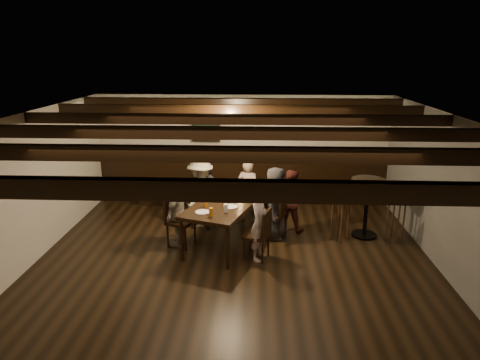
{
  "coord_description": "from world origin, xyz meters",
  "views": [
    {
      "loc": [
        0.38,
        -5.89,
        3.29
      ],
      "look_at": [
        0.05,
        1.3,
        1.13
      ],
      "focal_mm": 32.0,
      "sensor_mm": 36.0,
      "label": 1
    }
  ],
  "objects_px": {
    "chair_right_far": "(257,243)",
    "person_bench_right": "(290,200)",
    "person_left_near": "(201,193)",
    "person_left_far": "(178,212)",
    "chair_left_near": "(203,213)",
    "person_right_near": "(275,203)",
    "high_top_table": "(367,199)",
    "chair_right_near": "(273,223)",
    "person_bench_left": "(204,188)",
    "person_bench_centre": "(248,191)",
    "person_right_far": "(260,224)",
    "bar_stool_right": "(396,219)",
    "bar_stool_left": "(340,219)",
    "dining_table": "(228,204)",
    "chair_left_far": "(180,229)"
  },
  "relations": [
    {
      "from": "chair_right_far",
      "to": "person_bench_centre",
      "type": "xyz_separation_m",
      "value": [
        -0.21,
        1.65,
        0.38
      ]
    },
    {
      "from": "person_bench_centre",
      "to": "person_left_far",
      "type": "relative_size",
      "value": 1.05
    },
    {
      "from": "person_right_far",
      "to": "dining_table",
      "type": "bearing_deg",
      "value": 59.04
    },
    {
      "from": "dining_table",
      "to": "bar_stool_right",
      "type": "distance_m",
      "value": 3.04
    },
    {
      "from": "chair_right_far",
      "to": "person_bench_right",
      "type": "bearing_deg",
      "value": -7.68
    },
    {
      "from": "chair_right_near",
      "to": "person_left_near",
      "type": "height_order",
      "value": "person_left_near"
    },
    {
      "from": "chair_right_far",
      "to": "person_right_near",
      "type": "bearing_deg",
      "value": -2.03
    },
    {
      "from": "chair_left_near",
      "to": "person_bench_right",
      "type": "relative_size",
      "value": 0.75
    },
    {
      "from": "chair_right_far",
      "to": "person_bench_centre",
      "type": "relative_size",
      "value": 0.67
    },
    {
      "from": "person_bench_centre",
      "to": "person_right_far",
      "type": "distance_m",
      "value": 1.68
    },
    {
      "from": "chair_left_near",
      "to": "person_left_near",
      "type": "relative_size",
      "value": 0.65
    },
    {
      "from": "person_left_near",
      "to": "bar_stool_right",
      "type": "bearing_deg",
      "value": 100.68
    },
    {
      "from": "dining_table",
      "to": "chair_left_near",
      "type": "distance_m",
      "value": 0.96
    },
    {
      "from": "chair_right_near",
      "to": "bar_stool_left",
      "type": "xyz_separation_m",
      "value": [
        1.19,
        -0.07,
        0.13
      ]
    },
    {
      "from": "person_left_far",
      "to": "person_bench_right",
      "type": "bearing_deg",
      "value": 129.29
    },
    {
      "from": "chair_right_near",
      "to": "person_left_far",
      "type": "distance_m",
      "value": 1.75
    },
    {
      "from": "dining_table",
      "to": "person_right_far",
      "type": "distance_m",
      "value": 0.88
    },
    {
      "from": "chair_left_far",
      "to": "high_top_table",
      "type": "bearing_deg",
      "value": 117.45
    },
    {
      "from": "chair_left_near",
      "to": "high_top_table",
      "type": "relative_size",
      "value": 0.82
    },
    {
      "from": "person_right_far",
      "to": "bar_stool_right",
      "type": "distance_m",
      "value": 2.6
    },
    {
      "from": "dining_table",
      "to": "person_bench_right",
      "type": "bearing_deg",
      "value": 45.0
    },
    {
      "from": "person_bench_right",
      "to": "person_left_near",
      "type": "height_order",
      "value": "person_left_near"
    },
    {
      "from": "bar_stool_left",
      "to": "person_left_far",
      "type": "bearing_deg",
      "value": -149.52
    },
    {
      "from": "chair_right_far",
      "to": "person_bench_right",
      "type": "xyz_separation_m",
      "value": [
        0.6,
        1.22,
        0.33
      ]
    },
    {
      "from": "person_left_far",
      "to": "high_top_table",
      "type": "relative_size",
      "value": 1.1
    },
    {
      "from": "person_bench_right",
      "to": "person_left_near",
      "type": "relative_size",
      "value": 0.87
    },
    {
      "from": "person_left_far",
      "to": "person_bench_centre",
      "type": "bearing_deg",
      "value": 153.43
    },
    {
      "from": "chair_left_far",
      "to": "bar_stool_left",
      "type": "height_order",
      "value": "bar_stool_left"
    },
    {
      "from": "chair_left_near",
      "to": "person_left_near",
      "type": "bearing_deg",
      "value": -90.0
    },
    {
      "from": "chair_right_far",
      "to": "bar_stool_right",
      "type": "height_order",
      "value": "bar_stool_right"
    },
    {
      "from": "person_right_near",
      "to": "person_left_near",
      "type": "bearing_deg",
      "value": 90.0
    },
    {
      "from": "high_top_table",
      "to": "person_right_near",
      "type": "bearing_deg",
      "value": -175.16
    },
    {
      "from": "chair_right_near",
      "to": "high_top_table",
      "type": "xyz_separation_m",
      "value": [
        1.69,
        0.13,
        0.44
      ]
    },
    {
      "from": "person_bench_left",
      "to": "person_bench_centre",
      "type": "distance_m",
      "value": 0.91
    },
    {
      "from": "person_bench_centre",
      "to": "bar_stool_left",
      "type": "relative_size",
      "value": 1.14
    },
    {
      "from": "dining_table",
      "to": "chair_left_near",
      "type": "relative_size",
      "value": 2.52
    },
    {
      "from": "person_bench_centre",
      "to": "bar_stool_right",
      "type": "bearing_deg",
      "value": -178.56
    },
    {
      "from": "chair_left_near",
      "to": "bar_stool_right",
      "type": "xyz_separation_m",
      "value": [
        3.56,
        -0.48,
        0.14
      ]
    },
    {
      "from": "person_left_far",
      "to": "person_right_far",
      "type": "relative_size",
      "value": 0.98
    },
    {
      "from": "dining_table",
      "to": "chair_right_far",
      "type": "bearing_deg",
      "value": -32.08
    },
    {
      "from": "person_right_far",
      "to": "chair_left_near",
      "type": "bearing_deg",
      "value": 58.5
    },
    {
      "from": "chair_right_near",
      "to": "person_bench_right",
      "type": "bearing_deg",
      "value": -21.87
    },
    {
      "from": "person_left_near",
      "to": "person_left_far",
      "type": "distance_m",
      "value": 0.9
    },
    {
      "from": "chair_right_far",
      "to": "person_bench_left",
      "type": "bearing_deg",
      "value": 50.16
    },
    {
      "from": "person_right_near",
      "to": "high_top_table",
      "type": "relative_size",
      "value": 1.22
    },
    {
      "from": "dining_table",
      "to": "chair_right_near",
      "type": "xyz_separation_m",
      "value": [
        0.82,
        0.2,
        -0.43
      ]
    },
    {
      "from": "person_right_far",
      "to": "person_left_far",
      "type": "bearing_deg",
      "value": 90.0
    },
    {
      "from": "chair_left_near",
      "to": "chair_right_near",
      "type": "bearing_deg",
      "value": 90.0
    },
    {
      "from": "chair_right_near",
      "to": "person_bench_left",
      "type": "distance_m",
      "value": 1.72
    },
    {
      "from": "person_right_near",
      "to": "person_right_far",
      "type": "distance_m",
      "value": 0.9
    }
  ]
}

